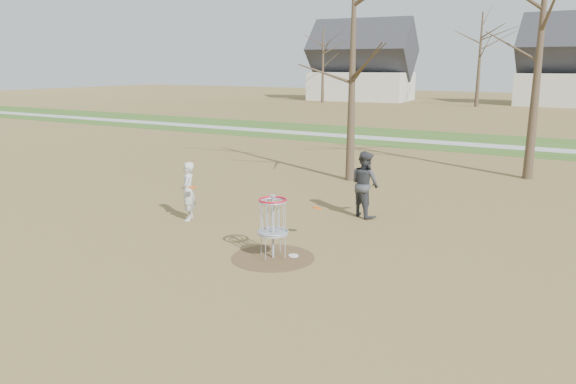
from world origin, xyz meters
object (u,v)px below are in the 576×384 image
object	(u,v)px
disc_grounded	(293,256)
player_standing	(188,191)
player_throwing	(365,184)
disc_golf_basket	(273,217)

from	to	relation	value
disc_grounded	player_standing	bearing A→B (deg)	163.43
player_throwing	disc_grounded	xyz separation A→B (m)	(-0.03, -3.86, -0.88)
disc_grounded	disc_golf_basket	bearing A→B (deg)	-139.60
disc_golf_basket	player_standing	bearing A→B (deg)	157.80
player_throwing	disc_grounded	distance (m)	3.96
player_standing	player_throwing	size ratio (longest dim) A/B	0.87
disc_grounded	player_throwing	bearing A→B (deg)	89.56
player_throwing	disc_grounded	world-z (taller)	player_throwing
player_throwing	disc_grounded	bearing A→B (deg)	118.46
player_throwing	player_standing	bearing A→B (deg)	63.69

